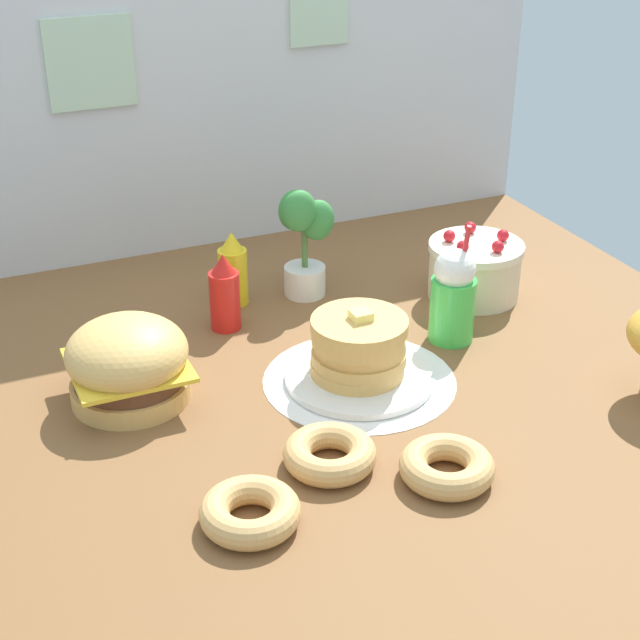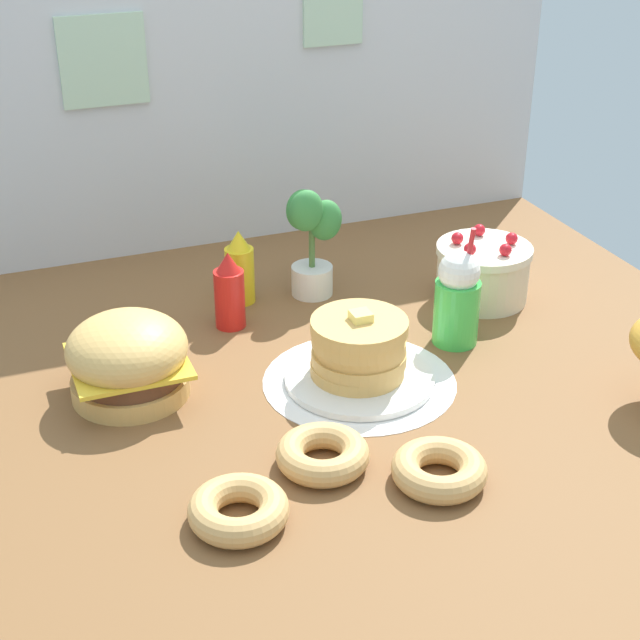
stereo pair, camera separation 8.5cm
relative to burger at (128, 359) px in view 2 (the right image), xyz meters
The scene contains 13 objects.
ground_plane 0.51m from the burger, 16.79° to the right, with size 2.13×1.91×0.02m, color brown.
back_wall 1.03m from the burger, 59.59° to the left, with size 2.13×0.04×1.07m.
doily_mat 0.54m from the burger, 15.05° to the right, with size 0.46×0.46×0.00m, color white.
burger is the anchor object (origin of this frame).
pancake_stack 0.53m from the burger, 14.84° to the right, with size 0.36×0.36×0.18m.
layer_cake 1.02m from the burger, ahead, with size 0.26×0.26×0.19m.
ketchup_bottle 0.40m from the burger, 37.75° to the left, with size 0.08×0.08×0.21m.
mustard_bottle 0.53m from the burger, 44.28° to the left, with size 0.08×0.08×0.21m.
cream_soda_cup 0.82m from the burger, ahead, with size 0.12×0.12×0.31m.
donut_pink_glaze 0.54m from the burger, 79.34° to the right, with size 0.20×0.20×0.06m.
donut_chocolate 0.53m from the burger, 53.29° to the right, with size 0.20×0.20×0.06m.
donut_vanilla 0.76m from the burger, 47.26° to the right, with size 0.20×0.20×0.06m.
potted_plant 0.68m from the burger, 30.57° to the left, with size 0.16×0.12×0.32m.
Camera 2 is at (-0.75, -1.79, 1.20)m, focal length 54.20 mm.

